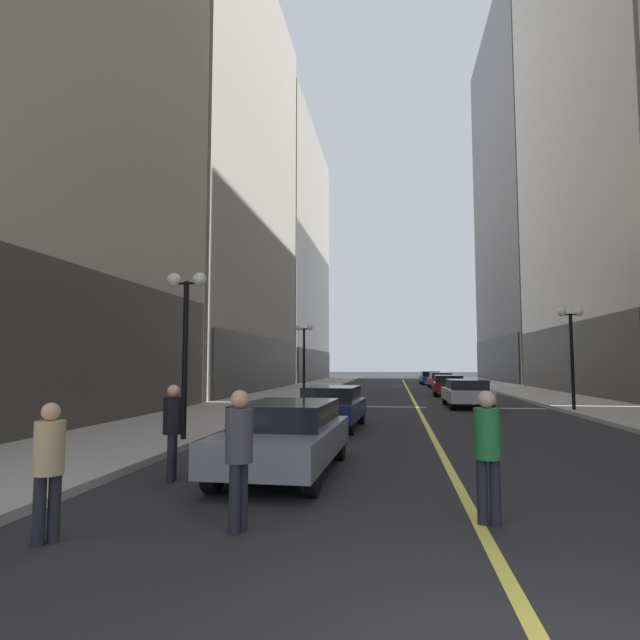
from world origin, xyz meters
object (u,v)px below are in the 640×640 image
Objects in this scene: car_grey at (286,434)px; car_silver at (466,392)px; pedestrian_in_green_parka at (488,446)px; pedestrian_in_black_coat at (173,425)px; car_blue at (430,377)px; street_lamp_right_mid at (571,336)px; car_maroon at (448,384)px; car_navy at (331,405)px; pedestrian_in_tan_trench at (49,461)px; street_lamp_left_far at (304,344)px; car_red at (440,380)px; pedestrian_with_orange_bag at (239,448)px; street_lamp_left_near at (186,317)px.

car_grey and car_silver have the same top height.
pedestrian_in_black_coat is at bearing 160.04° from pedestrian_in_green_parka.
street_lamp_right_mid is at bearing -82.48° from car_blue.
car_silver is 0.97× the size of car_maroon.
car_navy is 0.96× the size of street_lamp_right_mid.
car_blue is at bearing 89.72° from car_silver.
pedestrian_in_tan_trench is 0.95× the size of pedestrian_in_black_coat.
pedestrian_in_green_parka reaches higher than car_blue.
pedestrian_in_tan_trench is 25.49m from street_lamp_left_far.
pedestrian_in_black_coat is 22.21m from street_lamp_left_far.
pedestrian_in_tan_trench is at bearing -101.08° from car_red.
pedestrian_in_tan_trench is at bearing -98.87° from car_blue.
pedestrian_in_green_parka is at bearing -96.63° from car_silver.
street_lamp_right_mid is (11.36, 14.57, 2.28)m from pedestrian_in_black_coat.
car_silver is at bearing 151.28° from street_lamp_right_mid.
pedestrian_with_orange_bag reaches higher than car_navy.
car_silver is (5.38, 8.82, 0.00)m from car_navy.
car_silver is 2.64× the size of pedestrian_with_orange_bag.
street_lamp_right_mid reaches higher than pedestrian_in_green_parka.
car_navy is 5.81m from street_lamp_left_near.
pedestrian_in_tan_trench is 3.30m from pedestrian_in_black_coat.
car_grey is 1.05× the size of street_lamp_left_near.
pedestrian_with_orange_bag is at bearing -87.91° from car_grey.
street_lamp_right_mid reaches higher than pedestrian_in_tan_trench.
pedestrian_in_tan_trench reaches higher than car_red.
car_maroon is 1.07× the size of street_lamp_right_mid.
street_lamp_left_far reaches higher than pedestrian_in_tan_trench.
car_silver is 1.03× the size of street_lamp_right_mid.
street_lamp_left_far is at bearing 148.99° from car_silver.
car_red is at bearing 87.99° from car_maroon.
street_lamp_left_near reaches higher than car_navy.
car_maroon is 1.04× the size of car_blue.
pedestrian_in_tan_trench is (-7.45, -29.72, 0.21)m from car_maroon.
car_maroon is 2.81× the size of pedestrian_in_black_coat.
pedestrian_in_green_parka is at bearing -94.62° from car_maroon.
pedestrian_in_green_parka reaches higher than car_navy.
car_grey is 4.65m from pedestrian_in_tan_trench.
car_grey is 2.10m from pedestrian_in_black_coat.
pedestrian_in_green_parka reaches higher than car_maroon.
pedestrian_in_black_coat is (-5.10, 1.85, -0.02)m from pedestrian_in_green_parka.
street_lamp_left_far is (-8.84, -22.53, 2.54)m from car_blue.
car_grey is at bearing 92.09° from pedestrian_with_orange_bag.
street_lamp_left_far is (-1.37, 25.34, 2.33)m from pedestrian_in_tan_trench.
car_silver is at bearing 74.79° from pedestrian_with_orange_bag.
car_grey is at bearing -108.77° from car_silver.
car_silver is 27.76m from car_blue.
pedestrian_with_orange_bag reaches higher than car_red.
street_lamp_right_mid is at bearing 52.05° from pedestrian_in_black_coat.
street_lamp_left_near reaches higher than pedestrian_with_orange_bag.
pedestrian_with_orange_bag is 19.67m from street_lamp_right_mid.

